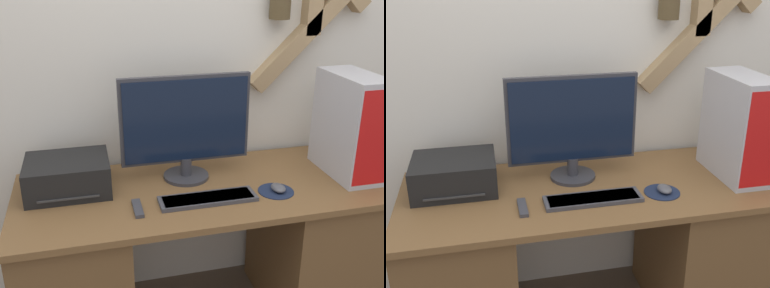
% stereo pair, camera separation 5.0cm
% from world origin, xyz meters
% --- Properties ---
extents(wall_back, '(6.40, 0.16, 2.70)m').
position_xyz_m(wall_back, '(0.01, 0.76, 1.36)').
color(wall_back, silver).
rests_on(wall_back, ground_plane).
extents(desk, '(1.71, 0.71, 0.78)m').
position_xyz_m(desk, '(0.00, 0.35, 0.41)').
color(desk, brown).
rests_on(desk, ground_plane).
extents(monitor, '(0.62, 0.22, 0.50)m').
position_xyz_m(monitor, '(-0.05, 0.48, 1.05)').
color(monitor, '#333338').
rests_on(monitor, desk).
extents(keyboard, '(0.43, 0.12, 0.02)m').
position_xyz_m(keyboard, '(-0.01, 0.22, 0.79)').
color(keyboard, '#3D3D42').
rests_on(keyboard, desk).
extents(mousepad, '(0.16, 0.16, 0.00)m').
position_xyz_m(mousepad, '(0.32, 0.23, 0.79)').
color(mousepad, '#19233D').
rests_on(mousepad, desk).
extents(mouse, '(0.06, 0.09, 0.03)m').
position_xyz_m(mouse, '(0.32, 0.22, 0.80)').
color(mouse, '#4C4C51').
rests_on(mouse, mousepad).
extents(computer_tower, '(0.19, 0.40, 0.50)m').
position_xyz_m(computer_tower, '(0.73, 0.34, 1.03)').
color(computer_tower, '#B2B2B7').
rests_on(computer_tower, desk).
extents(printer, '(0.37, 0.30, 0.15)m').
position_xyz_m(printer, '(-0.60, 0.47, 0.86)').
color(printer, black).
rests_on(printer, desk).
extents(remote_control, '(0.04, 0.14, 0.02)m').
position_xyz_m(remote_control, '(-0.32, 0.21, 0.79)').
color(remote_control, '#38383D').
rests_on(remote_control, desk).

